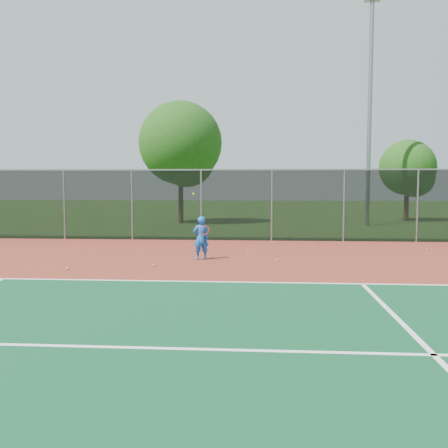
{
  "coord_description": "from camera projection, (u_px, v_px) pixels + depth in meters",
  "views": [
    {
      "loc": [
        -0.48,
        -9.11,
        2.48
      ],
      "look_at": [
        -1.51,
        5.0,
        1.3
      ],
      "focal_mm": 40.0,
      "sensor_mm": 36.0,
      "label": 1
    }
  ],
  "objects": [
    {
      "name": "tree_back_mid",
      "position": [
        409.0,
        170.0,
        31.91
      ],
      "size": [
        3.56,
        3.56,
        5.22
      ],
      "color": "#352313",
      "rests_on": "ground"
    },
    {
      "name": "floodlight_n",
      "position": [
        370.0,
        98.0,
        28.32
      ],
      "size": [
        0.9,
        0.4,
        12.96
      ],
      "color": "gray",
      "rests_on": "ground"
    },
    {
      "name": "practice_ball_2",
      "position": [
        154.0,
        265.0,
        14.65
      ],
      "size": [
        0.07,
        0.07,
        0.07
      ],
      "primitive_type": "sphere",
      "color": "#A6C817",
      "rests_on": "court_apron"
    },
    {
      "name": "practice_ball_3",
      "position": [
        427.0,
        249.0,
        18.24
      ],
      "size": [
        0.07,
        0.07,
        0.07
      ],
      "primitive_type": "sphere",
      "color": "#A6C817",
      "rests_on": "court_apron"
    },
    {
      "name": "court_apron",
      "position": [
        281.0,
        292.0,
        11.22
      ],
      "size": [
        30.0,
        20.0,
        0.02
      ],
      "primitive_type": "cube",
      "color": "maroon",
      "rests_on": "ground"
    },
    {
      "name": "practice_ball_4",
      "position": [
        277.0,
        260.0,
        15.6
      ],
      "size": [
        0.07,
        0.07,
        0.07
      ],
      "primitive_type": "sphere",
      "color": "#A6C817",
      "rests_on": "court_apron"
    },
    {
      "name": "ground",
      "position": [
        286.0,
        317.0,
        9.23
      ],
      "size": [
        120.0,
        120.0,
        0.0
      ],
      "primitive_type": "plane",
      "color": "#275418",
      "rests_on": "ground"
    },
    {
      "name": "court_lines",
      "position": [
        431.0,
        352.0,
        7.21
      ],
      "size": [
        22.1,
        13.05,
        0.0
      ],
      "color": "white",
      "rests_on": "court_apron"
    },
    {
      "name": "tree_back_left",
      "position": [
        182.0,
        147.0,
        30.0
      ],
      "size": [
        5.02,
        5.02,
        7.37
      ],
      "color": "#352313",
      "rests_on": "ground"
    },
    {
      "name": "fence_back",
      "position": [
        272.0,
        204.0,
        21.03
      ],
      "size": [
        30.0,
        0.06,
        3.03
      ],
      "color": "black",
      "rests_on": "court_apron"
    },
    {
      "name": "practice_ball_0",
      "position": [
        248.0,
        251.0,
        17.66
      ],
      "size": [
        0.07,
        0.07,
        0.07
      ],
      "primitive_type": "sphere",
      "color": "#A6C817",
      "rests_on": "court_apron"
    },
    {
      "name": "practice_ball_1",
      "position": [
        68.0,
        269.0,
        14.07
      ],
      "size": [
        0.07,
        0.07,
        0.07
      ],
      "primitive_type": "sphere",
      "color": "#A6C817",
      "rests_on": "court_apron"
    },
    {
      "name": "tennis_player",
      "position": [
        201.0,
        238.0,
        15.92
      ],
      "size": [
        0.6,
        0.65,
        2.14
      ],
      "color": "blue",
      "rests_on": "court_apron"
    }
  ]
}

